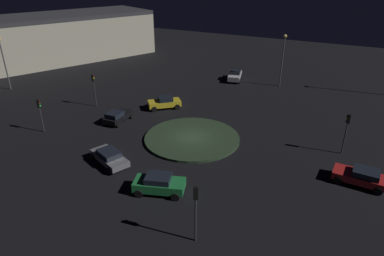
% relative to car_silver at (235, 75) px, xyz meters
% --- Properties ---
extents(ground_plane, '(117.03, 117.03, 0.00)m').
position_rel_car_silver_xyz_m(ground_plane, '(-3.21, 21.33, -0.81)').
color(ground_plane, black).
extents(roundabout_island, '(10.04, 10.04, 0.26)m').
position_rel_car_silver_xyz_m(roundabout_island, '(-3.21, 21.33, -0.69)').
color(roundabout_island, '#263823').
rests_on(roundabout_island, ground_plane).
extents(car_silver, '(2.84, 4.62, 1.55)m').
position_rel_car_silver_xyz_m(car_silver, '(0.00, 0.00, 0.00)').
color(car_silver, silver).
rests_on(car_silver, ground_plane).
extents(car_yellow, '(4.25, 4.09, 1.52)m').
position_rel_car_silver_xyz_m(car_yellow, '(3.85, 15.25, -0.03)').
color(car_yellow, gold).
rests_on(car_yellow, ground_plane).
extents(car_green, '(4.43, 3.06, 1.57)m').
position_rel_car_silver_xyz_m(car_green, '(-5.14, 30.85, 0.01)').
color(car_green, '#1E7238').
rests_on(car_green, ground_plane).
extents(car_black, '(2.13, 3.93, 1.42)m').
position_rel_car_silver_xyz_m(car_black, '(6.50, 21.43, -0.08)').
color(car_black, black).
rests_on(car_black, ground_plane).
extents(car_red, '(4.28, 2.29, 1.44)m').
position_rel_car_silver_xyz_m(car_red, '(-19.50, 22.19, -0.06)').
color(car_red, red).
rests_on(car_red, ground_plane).
extents(car_grey, '(4.71, 3.29, 1.34)m').
position_rel_car_silver_xyz_m(car_grey, '(1.30, 29.20, -0.10)').
color(car_grey, slate).
rests_on(car_grey, ground_plane).
extents(traffic_light_east, '(0.38, 0.33, 4.29)m').
position_rel_car_silver_xyz_m(traffic_light_east, '(12.12, 18.77, 2.23)').
color(traffic_light_east, '#2D2D2D').
rests_on(traffic_light_east, ground_plane).
extents(traffic_light_east_near, '(0.39, 0.36, 3.80)m').
position_rel_car_silver_xyz_m(traffic_light_east_near, '(12.11, 27.26, 1.91)').
color(traffic_light_east_near, '#2D2D2D').
rests_on(traffic_light_east_near, ground_plane).
extents(traffic_light_west, '(0.39, 0.35, 4.15)m').
position_rel_car_silver_xyz_m(traffic_light_west, '(-17.60, 17.39, 2.14)').
color(traffic_light_west, '#2D2D2D').
rests_on(traffic_light_west, ground_plane).
extents(traffic_light_northwest, '(0.37, 0.40, 4.34)m').
position_rel_car_silver_xyz_m(traffic_light_northwest, '(-10.11, 34.29, 2.27)').
color(traffic_light_northwest, '#2D2D2D').
rests_on(traffic_light_northwest, ground_plane).
extents(streetlamp_south, '(0.52, 0.52, 7.74)m').
position_rel_car_silver_xyz_m(streetlamp_south, '(-7.09, -0.41, 4.28)').
color(streetlamp_south, '#4C4C51').
rests_on(streetlamp_south, ground_plane).
extents(streetlamp_east, '(0.58, 0.58, 7.66)m').
position_rel_car_silver_xyz_m(streetlamp_east, '(28.09, 19.39, 4.49)').
color(streetlamp_east, '#4C4C51').
rests_on(streetlamp_east, ground_plane).
extents(store_building, '(26.59, 38.65, 8.45)m').
position_rel_car_silver_xyz_m(store_building, '(35.44, 3.33, 3.41)').
color(store_building, '#B7B299').
rests_on(store_building, ground_plane).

